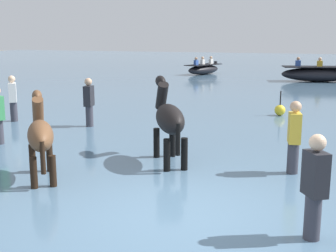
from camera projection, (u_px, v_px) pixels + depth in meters
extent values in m
plane|color=#756B56|center=(181.00, 236.00, 6.24)|extent=(120.00, 120.00, 0.00)
cube|color=slate|center=(270.00, 111.00, 15.45)|extent=(90.00, 90.00, 0.32)
ellipsoid|color=black|center=(170.00, 119.00, 8.47)|extent=(1.12, 1.40, 0.54)
cylinder|color=black|center=(157.00, 151.00, 9.04)|extent=(0.13, 0.13, 0.92)
cylinder|color=black|center=(172.00, 150.00, 9.11)|extent=(0.13, 0.13, 0.92)
cylinder|color=black|center=(167.00, 164.00, 8.13)|extent=(0.13, 0.13, 0.92)
cylinder|color=black|center=(184.00, 163.00, 8.20)|extent=(0.13, 0.13, 0.92)
cylinder|color=black|center=(162.00, 96.00, 9.09)|extent=(0.45, 0.54, 0.62)
ellipsoid|color=black|center=(160.00, 81.00, 9.16)|extent=(0.41, 0.50, 0.23)
cylinder|color=black|center=(178.00, 139.00, 7.90)|extent=(0.09, 0.09, 0.58)
ellipsoid|color=brown|center=(40.00, 136.00, 7.54)|extent=(1.09, 1.25, 0.50)
cylinder|color=black|center=(33.00, 167.00, 8.04)|extent=(0.12, 0.12, 0.84)
cylinder|color=black|center=(50.00, 166.00, 8.13)|extent=(0.12, 0.12, 0.84)
cylinder|color=black|center=(34.00, 182.00, 7.22)|extent=(0.12, 0.12, 0.84)
cylinder|color=black|center=(53.00, 180.00, 7.31)|extent=(0.12, 0.12, 0.84)
cylinder|color=brown|center=(38.00, 111.00, 8.09)|extent=(0.43, 0.48, 0.57)
ellipsoid|color=brown|center=(37.00, 96.00, 8.15)|extent=(0.40, 0.45, 0.21)
cylinder|color=black|center=(43.00, 158.00, 7.04)|extent=(0.08, 0.08, 0.53)
ellipsoid|color=black|center=(203.00, 70.00, 27.87)|extent=(1.95, 3.02, 0.57)
cube|color=black|center=(203.00, 65.00, 27.81)|extent=(1.87, 2.90, 0.04)
cube|color=black|center=(216.00, 63.00, 28.82)|extent=(0.19, 0.17, 0.18)
cube|color=#3356A8|center=(196.00, 63.00, 27.17)|extent=(0.26, 0.31, 0.30)
sphere|color=#A37556|center=(196.00, 59.00, 27.12)|extent=(0.18, 0.18, 0.18)
cube|color=white|center=(203.00, 62.00, 27.82)|extent=(0.26, 0.31, 0.30)
sphere|color=tan|center=(203.00, 58.00, 27.77)|extent=(0.18, 0.18, 0.18)
cube|color=white|center=(211.00, 61.00, 28.36)|extent=(0.26, 0.31, 0.30)
sphere|color=tan|center=(211.00, 58.00, 28.32)|extent=(0.18, 0.18, 0.18)
ellipsoid|color=black|center=(319.00, 74.00, 23.54)|extent=(4.10, 2.21, 0.75)
cube|color=black|center=(320.00, 67.00, 23.46)|extent=(3.94, 2.12, 0.04)
cube|color=#3356A8|center=(298.00, 63.00, 23.69)|extent=(0.29, 0.23, 0.30)
sphere|color=#A37556|center=(298.00, 59.00, 23.64)|extent=(0.18, 0.18, 0.18)
cube|color=gold|center=(320.00, 64.00, 23.45)|extent=(0.29, 0.23, 0.30)
sphere|color=tan|center=(320.00, 59.00, 23.40)|extent=(0.18, 0.18, 0.18)
cylinder|color=#383842|center=(312.00, 230.00, 5.43)|extent=(0.20, 0.20, 0.88)
cube|color=#232328|center=(315.00, 174.00, 5.29)|extent=(0.34, 0.38, 0.54)
sphere|color=beige|center=(318.00, 143.00, 5.21)|extent=(0.20, 0.20, 0.20)
cylinder|color=#383842|center=(90.00, 122.00, 12.09)|extent=(0.20, 0.20, 0.88)
cube|color=#232328|center=(89.00, 96.00, 11.95)|extent=(0.24, 0.35, 0.54)
sphere|color=tan|center=(88.00, 82.00, 11.87)|extent=(0.20, 0.20, 0.20)
cylinder|color=#383842|center=(0.00, 139.00, 10.15)|extent=(0.20, 0.20, 0.88)
cylinder|color=#383842|center=(292.00, 167.00, 8.01)|extent=(0.20, 0.20, 0.88)
cube|color=gold|center=(295.00, 128.00, 7.87)|extent=(0.26, 0.35, 0.54)
sphere|color=tan|center=(296.00, 107.00, 7.79)|extent=(0.20, 0.20, 0.20)
cylinder|color=#383842|center=(14.00, 117.00, 12.81)|extent=(0.20, 0.20, 0.88)
cube|color=white|center=(13.00, 92.00, 12.67)|extent=(0.35, 0.38, 0.54)
sphere|color=beige|center=(12.00, 79.00, 12.59)|extent=(0.20, 0.20, 0.20)
sphere|color=yellow|center=(280.00, 110.00, 13.70)|extent=(0.33, 0.33, 0.33)
cylinder|color=black|center=(281.00, 98.00, 13.62)|extent=(0.04, 0.04, 0.43)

